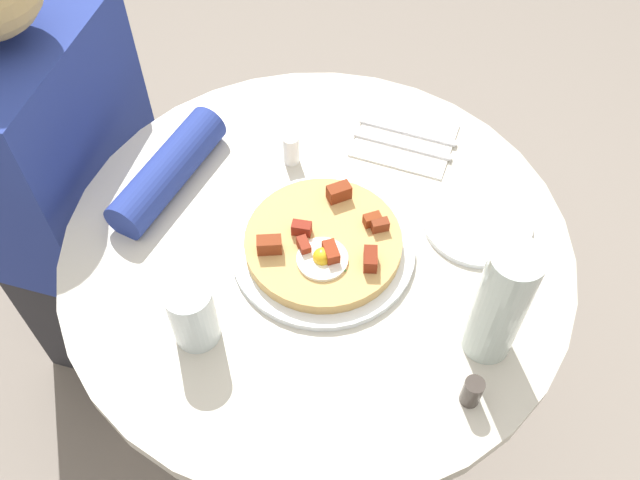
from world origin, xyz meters
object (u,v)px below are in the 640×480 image
at_px(fork, 408,132).
at_px(pizza_plate, 323,249).
at_px(dining_table, 317,299).
at_px(water_bottle, 501,304).
at_px(person_seated, 79,205).
at_px(bread_plate, 477,222).
at_px(water_glass, 193,314).
at_px(knife, 402,145).
at_px(pepper_shaker, 472,392).
at_px(salt_shaker, 291,149).
at_px(breakfast_pizza, 323,242).

bearing_deg(fork, pizza_plate, 79.13).
xyz_separation_m(dining_table, water_bottle, (-0.10, -0.29, 0.28)).
height_order(person_seated, pizza_plate, person_seated).
xyz_separation_m(bread_plate, water_glass, (-0.32, 0.37, 0.05)).
height_order(knife, pepper_shaker, pepper_shaker).
bearing_deg(pepper_shaker, fork, 21.43).
bearing_deg(pizza_plate, water_bottle, -108.78).
bearing_deg(water_glass, water_bottle, -76.08).
relative_size(fork, knife, 1.00).
height_order(person_seated, fork, person_seated).
xyz_separation_m(person_seated, knife, (0.14, -0.64, 0.23)).
bearing_deg(salt_shaker, knife, -64.92).
relative_size(pizza_plate, salt_shaker, 5.03).
relative_size(breakfast_pizza, water_glass, 2.20).
height_order(bread_plate, fork, bread_plate).
relative_size(pizza_plate, fork, 1.64).
bearing_deg(person_seated, pizza_plate, -102.15).
bearing_deg(pizza_plate, breakfast_pizza, -144.00).
relative_size(person_seated, bread_plate, 6.29).
relative_size(fork, salt_shaker, 3.07).
bearing_deg(water_glass, knife, -25.11).
bearing_deg(pepper_shaker, dining_table, 54.48).
height_order(person_seated, water_glass, person_seated).
bearing_deg(breakfast_pizza, pepper_shaker, -125.23).
bearing_deg(salt_shaker, bread_plate, -98.36).
bearing_deg(knife, pizza_plate, 77.67).
bearing_deg(fork, knife, 90.00).
xyz_separation_m(person_seated, water_glass, (-0.32, -0.43, 0.28)).
relative_size(pizza_plate, water_bottle, 1.33).
relative_size(breakfast_pizza, salt_shaker, 4.26).
distance_m(person_seated, breakfast_pizza, 0.63).
distance_m(water_glass, water_bottle, 0.43).
bearing_deg(pepper_shaker, pizza_plate, 54.68).
relative_size(person_seated, pepper_shaker, 21.82).
xyz_separation_m(pizza_plate, salt_shaker, (0.17, 0.11, 0.02)).
relative_size(bread_plate, salt_shaker, 3.08).
height_order(dining_table, pizza_plate, pizza_plate).
height_order(fork, pepper_shaker, pepper_shaker).
distance_m(pizza_plate, salt_shaker, 0.20).
relative_size(knife, pepper_shaker, 3.46).
bearing_deg(knife, breakfast_pizza, 77.95).
xyz_separation_m(pizza_plate, bread_plate, (0.12, -0.23, -0.00)).
xyz_separation_m(pizza_plate, fork, (0.29, -0.08, 0.00)).
bearing_deg(bread_plate, pizza_plate, 118.09).
xyz_separation_m(breakfast_pizza, water_glass, (-0.19, 0.14, 0.03)).
xyz_separation_m(fork, knife, (-0.04, 0.00, 0.00)).
bearing_deg(water_bottle, person_seated, 75.63).
bearing_deg(salt_shaker, fork, -56.66).
height_order(pizza_plate, pepper_shaker, pepper_shaker).
bearing_deg(water_bottle, bread_plate, 11.76).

